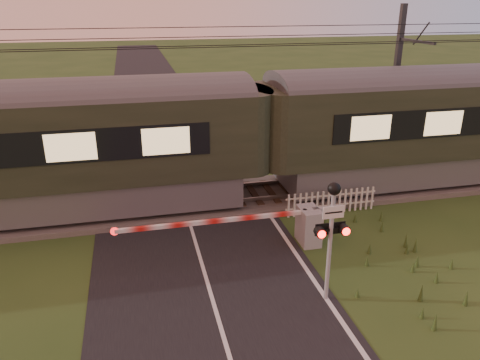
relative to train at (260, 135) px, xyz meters
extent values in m
plane|color=#274219|center=(-2.82, -6.50, -2.43)|extent=(160.00, 160.00, 0.00)
cube|color=black|center=(-2.82, -6.50, -2.42)|extent=(6.00, 140.00, 0.02)
cube|color=#47423D|center=(-2.82, 0.00, -2.37)|extent=(140.00, 3.40, 0.24)
cube|color=slate|center=(-2.82, -0.72, -2.17)|extent=(140.00, 0.08, 0.14)
cube|color=slate|center=(-2.82, 0.72, -2.17)|extent=(140.00, 0.08, 0.14)
cube|color=#2D2116|center=(-2.82, 0.00, -2.24)|extent=(0.24, 2.20, 0.06)
cylinder|color=black|center=(-2.82, -0.30, 3.07)|extent=(120.00, 0.02, 0.02)
cylinder|color=black|center=(-2.82, 0.30, 3.07)|extent=(120.00, 0.02, 0.02)
cylinder|color=black|center=(-2.82, 0.00, 3.67)|extent=(120.00, 0.02, 0.02)
cylinder|color=black|center=(-2.82, 0.00, 3.37)|extent=(120.00, 0.02, 0.02)
cube|color=gray|center=(0.53, -3.70, -1.87)|extent=(0.56, 0.87, 1.13)
cylinder|color=gray|center=(0.38, -3.70, -1.87)|extent=(0.12, 0.12, 1.13)
cube|color=gray|center=(1.09, -3.70, -1.39)|extent=(0.92, 0.16, 0.16)
cube|color=red|center=(-2.36, -3.70, -1.39)|extent=(5.48, 0.11, 0.11)
cylinder|color=red|center=(-5.10, -3.70, -1.39)|extent=(0.23, 0.04, 0.23)
cylinder|color=gray|center=(-0.08, -6.53, -1.02)|extent=(0.10, 0.10, 2.82)
cube|color=white|center=(-0.08, -6.59, -0.03)|extent=(0.52, 0.03, 0.30)
sphere|color=black|center=(-0.08, -6.53, 0.53)|extent=(0.30, 0.30, 0.30)
cube|color=black|center=(-0.08, -6.53, -0.50)|extent=(0.71, 0.06, 0.06)
cylinder|color=#FF140C|center=(-0.38, -6.71, -0.50)|extent=(0.19, 0.02, 0.19)
cylinder|color=#FF140C|center=(0.22, -6.71, -0.50)|extent=(0.19, 0.02, 0.19)
cube|color=black|center=(-0.08, -6.48, -0.50)|extent=(0.75, 0.02, 0.30)
cube|color=silver|center=(2.05, -1.87, -2.15)|extent=(3.29, 0.04, 0.06)
cube|color=silver|center=(2.05, -1.87, -1.78)|extent=(3.29, 0.04, 0.06)
cube|color=#2D2D30|center=(6.51, 2.30, 0.96)|extent=(0.21, 0.21, 6.78)
cube|color=#2D2D30|center=(6.51, 1.15, 2.99)|extent=(0.10, 2.40, 0.10)
camera|label=1|loc=(-4.36, -15.51, 4.51)|focal=35.00mm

